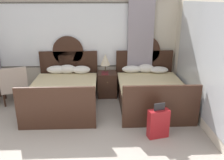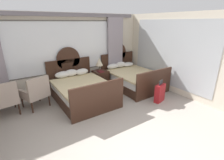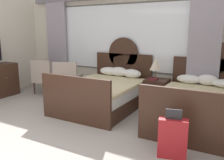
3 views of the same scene
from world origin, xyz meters
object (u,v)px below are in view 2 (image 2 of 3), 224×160
object	(u,v)px
bed_near_mirror	(132,78)
suitcase_on_floor	(160,93)
nightstand_between_beds	(101,79)
bed_near_window	(82,90)
armchair_by_window_left	(36,92)
book_on_nightstand	(100,71)
armchair_by_window_centre	(4,99)
table_lamp_on_nightstand	(99,62)

from	to	relation	value
bed_near_mirror	suitcase_on_floor	distance (m)	1.49
suitcase_on_floor	nightstand_between_beds	bearing A→B (deg)	113.92
bed_near_window	nightstand_between_beds	distance (m)	1.23
nightstand_between_beds	armchair_by_window_left	distance (m)	2.39
bed_near_mirror	suitcase_on_floor	size ratio (longest dim) A/B	3.03
book_on_nightstand	armchair_by_window_centre	xyz separation A→B (m)	(-3.08, -0.26, -0.17)
book_on_nightstand	bed_near_window	bearing A→B (deg)	-153.01
bed_near_window	nightstand_between_beds	world-z (taller)	bed_near_window
nightstand_between_beds	armchair_by_window_left	xyz separation A→B (m)	(-2.35, -0.36, 0.17)
book_on_nightstand	armchair_by_window_left	bearing A→B (deg)	-173.68
table_lamp_on_nightstand	armchair_by_window_left	world-z (taller)	table_lamp_on_nightstand
armchair_by_window_left	suitcase_on_floor	distance (m)	3.72
bed_near_window	bed_near_mirror	xyz separation A→B (m)	(2.12, -0.00, -0.00)
table_lamp_on_nightstand	book_on_nightstand	distance (m)	0.35
book_on_nightstand	armchair_by_window_centre	world-z (taller)	armchair_by_window_centre
bed_near_window	suitcase_on_floor	size ratio (longest dim) A/B	3.03
bed_near_window	table_lamp_on_nightstand	bearing A→B (deg)	30.60
suitcase_on_floor	armchair_by_window_left	bearing A→B (deg)	152.09
armchair_by_window_centre	bed_near_window	bearing A→B (deg)	-6.93
armchair_by_window_centre	nightstand_between_beds	bearing A→B (deg)	6.55
nightstand_between_beds	book_on_nightstand	size ratio (longest dim) A/B	2.53
book_on_nightstand	armchair_by_window_left	world-z (taller)	armchair_by_window_left
nightstand_between_beds	book_on_nightstand	xyz separation A→B (m)	(-0.06, -0.10, 0.34)
table_lamp_on_nightstand	armchair_by_window_centre	size ratio (longest dim) A/B	0.53
table_lamp_on_nightstand	armchair_by_window_centre	distance (m)	3.15
bed_near_mirror	nightstand_between_beds	bearing A→B (deg)	149.97
bed_near_window	book_on_nightstand	world-z (taller)	bed_near_window
table_lamp_on_nightstand	suitcase_on_floor	world-z (taller)	table_lamp_on_nightstand
nightstand_between_beds	book_on_nightstand	distance (m)	0.36
table_lamp_on_nightstand	suitcase_on_floor	size ratio (longest dim) A/B	0.72
bed_near_mirror	book_on_nightstand	xyz separation A→B (m)	(-1.12, 0.51, 0.32)
bed_near_window	table_lamp_on_nightstand	world-z (taller)	bed_near_window
table_lamp_on_nightstand	book_on_nightstand	world-z (taller)	table_lamp_on_nightstand
bed_near_mirror	table_lamp_on_nightstand	distance (m)	1.42
bed_near_mirror	armchair_by_window_left	bearing A→B (deg)	175.67
bed_near_window	armchair_by_window_centre	distance (m)	2.10
nightstand_between_beds	suitcase_on_floor	xyz separation A→B (m)	(0.93, -2.09, -0.04)
bed_near_window	book_on_nightstand	distance (m)	1.17
armchair_by_window_left	suitcase_on_floor	size ratio (longest dim) A/B	1.36
nightstand_between_beds	book_on_nightstand	world-z (taller)	book_on_nightstand
book_on_nightstand	bed_near_mirror	bearing A→B (deg)	-24.57
armchair_by_window_left	suitcase_on_floor	world-z (taller)	armchair_by_window_left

